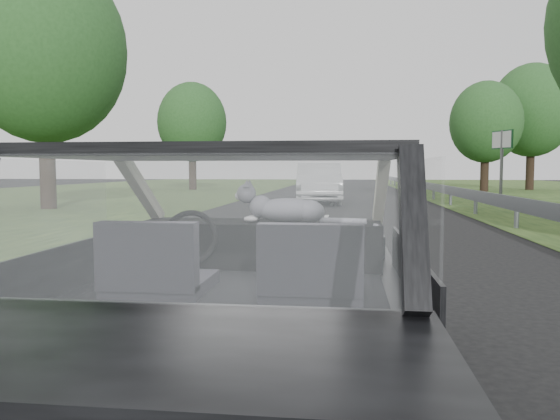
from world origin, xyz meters
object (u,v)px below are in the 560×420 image
(subject_car, at_px, (243,281))
(cat, at_px, (288,209))
(other_car, at_px, (319,183))
(highway_sign, at_px, (501,169))

(subject_car, xyz_separation_m, cat, (0.19, 0.57, 0.37))
(subject_car, height_order, cat, subject_car)
(cat, bearing_deg, subject_car, -103.08)
(subject_car, relative_size, cat, 6.48)
(cat, height_order, other_car, other_car)
(cat, distance_m, other_car, 18.25)
(subject_car, height_order, highway_sign, highway_sign)
(subject_car, bearing_deg, highway_sign, 70.77)
(highway_sign, bearing_deg, subject_car, -131.85)
(subject_car, bearing_deg, cat, 71.87)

